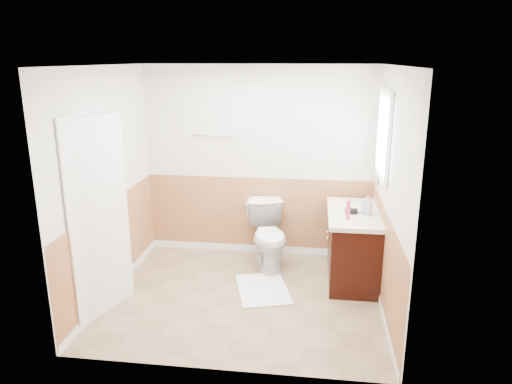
# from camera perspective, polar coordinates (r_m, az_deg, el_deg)

# --- Properties ---
(floor) EXTENTS (3.00, 3.00, 0.00)m
(floor) POSITION_cam_1_polar(r_m,az_deg,el_deg) (5.41, -1.42, -12.49)
(floor) COLOR #8C7051
(floor) RESTS_ON ground
(ceiling) EXTENTS (3.00, 3.00, 0.00)m
(ceiling) POSITION_cam_1_polar(r_m,az_deg,el_deg) (4.76, -1.64, 15.02)
(ceiling) COLOR white
(ceiling) RESTS_ON floor
(wall_back) EXTENTS (3.00, 0.00, 3.00)m
(wall_back) POSITION_cam_1_polar(r_m,az_deg,el_deg) (6.19, 0.33, 3.56)
(wall_back) COLOR silver
(wall_back) RESTS_ON floor
(wall_front) EXTENTS (3.00, 0.00, 3.00)m
(wall_front) POSITION_cam_1_polar(r_m,az_deg,el_deg) (3.72, -4.61, -4.94)
(wall_front) COLOR silver
(wall_front) RESTS_ON floor
(wall_left) EXTENTS (0.00, 3.00, 3.00)m
(wall_left) POSITION_cam_1_polar(r_m,az_deg,el_deg) (5.37, -17.53, 0.90)
(wall_left) COLOR silver
(wall_left) RESTS_ON floor
(wall_right) EXTENTS (0.00, 3.00, 3.00)m
(wall_right) POSITION_cam_1_polar(r_m,az_deg,el_deg) (4.94, 15.92, -0.24)
(wall_right) COLOR silver
(wall_right) RESTS_ON floor
(wainscot_back) EXTENTS (3.00, 0.00, 3.00)m
(wainscot_back) POSITION_cam_1_polar(r_m,az_deg,el_deg) (6.38, 0.31, -3.06)
(wainscot_back) COLOR #B17746
(wainscot_back) RESTS_ON floor
(wainscot_front) EXTENTS (3.00, 0.00, 3.00)m
(wainscot_front) POSITION_cam_1_polar(r_m,az_deg,el_deg) (4.06, -4.34, -14.82)
(wainscot_front) COLOR #B17746
(wainscot_front) RESTS_ON floor
(wainscot_left) EXTENTS (0.00, 2.60, 2.60)m
(wainscot_left) POSITION_cam_1_polar(r_m,az_deg,el_deg) (5.60, -16.78, -6.53)
(wainscot_left) COLOR #B17746
(wainscot_left) RESTS_ON floor
(wainscot_right) EXTENTS (0.00, 2.60, 2.60)m
(wainscot_right) POSITION_cam_1_polar(r_m,az_deg,el_deg) (5.19, 15.16, -8.21)
(wainscot_right) COLOR #B17746
(wainscot_right) RESTS_ON floor
(toilet) EXTENTS (0.66, 0.90, 0.82)m
(toilet) POSITION_cam_1_polar(r_m,az_deg,el_deg) (5.98, 1.56, -5.30)
(toilet) COLOR white
(toilet) RESTS_ON floor
(bath_mat) EXTENTS (0.75, 0.92, 0.02)m
(bath_mat) POSITION_cam_1_polar(r_m,az_deg,el_deg) (5.54, 0.80, -11.65)
(bath_mat) COLOR white
(bath_mat) RESTS_ON floor
(vanity_cabinet) EXTENTS (0.55, 1.10, 0.80)m
(vanity_cabinet) POSITION_cam_1_polar(r_m,az_deg,el_deg) (5.76, 11.60, -6.61)
(vanity_cabinet) COLOR black
(vanity_cabinet) RESTS_ON floor
(vanity_knob_left) EXTENTS (0.03, 0.03, 0.03)m
(vanity_knob_left) POSITION_cam_1_polar(r_m,az_deg,el_deg) (5.59, 8.67, -5.49)
(vanity_knob_left) COLOR white
(vanity_knob_left) RESTS_ON vanity_cabinet
(vanity_knob_right) EXTENTS (0.03, 0.03, 0.03)m
(vanity_knob_right) POSITION_cam_1_polar(r_m,az_deg,el_deg) (5.78, 8.64, -4.78)
(vanity_knob_right) COLOR silver
(vanity_knob_right) RESTS_ON vanity_cabinet
(countertop) EXTENTS (0.60, 1.15, 0.05)m
(countertop) POSITION_cam_1_polar(r_m,az_deg,el_deg) (5.61, 11.74, -2.59)
(countertop) COLOR silver
(countertop) RESTS_ON vanity_cabinet
(sink_basin) EXTENTS (0.36, 0.36, 0.02)m
(sink_basin) POSITION_cam_1_polar(r_m,az_deg,el_deg) (5.74, 11.75, -1.80)
(sink_basin) COLOR silver
(sink_basin) RESTS_ON countertop
(faucet) EXTENTS (0.02, 0.02, 0.14)m
(faucet) POSITION_cam_1_polar(r_m,az_deg,el_deg) (5.74, 13.58, -1.28)
(faucet) COLOR silver
(faucet) RESTS_ON countertop
(lotion_bottle) EXTENTS (0.05, 0.05, 0.22)m
(lotion_bottle) POSITION_cam_1_polar(r_m,az_deg,el_deg) (5.30, 11.05, -2.12)
(lotion_bottle) COLOR #D4375A
(lotion_bottle) RESTS_ON countertop
(soap_dispenser) EXTENTS (0.12, 0.12, 0.21)m
(soap_dispenser) POSITION_cam_1_polar(r_m,az_deg,el_deg) (5.52, 13.21, -1.57)
(soap_dispenser) COLOR #9AA5AE
(soap_dispenser) RESTS_ON countertop
(hair_dryer_body) EXTENTS (0.14, 0.07, 0.07)m
(hair_dryer_body) POSITION_cam_1_polar(r_m,az_deg,el_deg) (5.52, 11.41, -2.24)
(hair_dryer_body) COLOR black
(hair_dryer_body) RESTS_ON countertop
(hair_dryer_handle) EXTENTS (0.03, 0.03, 0.07)m
(hair_dryer_handle) POSITION_cam_1_polar(r_m,az_deg,el_deg) (5.50, 11.10, -2.61)
(hair_dryer_handle) COLOR black
(hair_dryer_handle) RESTS_ON countertop
(mirror_panel) EXTENTS (0.02, 0.35, 0.90)m
(mirror_panel) POSITION_cam_1_polar(r_m,az_deg,el_deg) (5.94, 14.44, 5.48)
(mirror_panel) COLOR silver
(mirror_panel) RESTS_ON wall_right
(window_frame) EXTENTS (0.04, 0.80, 1.00)m
(window_frame) POSITION_cam_1_polar(r_m,az_deg,el_deg) (5.40, 15.14, 6.60)
(window_frame) COLOR white
(window_frame) RESTS_ON wall_right
(window_glass) EXTENTS (0.01, 0.70, 0.90)m
(window_glass) POSITION_cam_1_polar(r_m,az_deg,el_deg) (5.41, 15.31, 6.59)
(window_glass) COLOR white
(window_glass) RESTS_ON wall_right
(door) EXTENTS (0.29, 0.78, 2.04)m
(door) POSITION_cam_1_polar(r_m,az_deg,el_deg) (5.01, -18.39, -3.00)
(door) COLOR white
(door) RESTS_ON wall_left
(door_frame) EXTENTS (0.02, 0.92, 2.10)m
(door_frame) POSITION_cam_1_polar(r_m,az_deg,el_deg) (5.04, -19.18, -2.84)
(door_frame) COLOR white
(door_frame) RESTS_ON wall_left
(door_knob) EXTENTS (0.06, 0.06, 0.06)m
(door_knob) POSITION_cam_1_polar(r_m,az_deg,el_deg) (5.29, -16.22, -2.62)
(door_knob) COLOR silver
(door_knob) RESTS_ON door
(towel_bar) EXTENTS (0.62, 0.02, 0.02)m
(towel_bar) POSITION_cam_1_polar(r_m,az_deg,el_deg) (6.17, -4.84, 6.77)
(towel_bar) COLOR silver
(towel_bar) RESTS_ON wall_back
(tp_holder_bar) EXTENTS (0.14, 0.02, 0.02)m
(tp_holder_bar) POSITION_cam_1_polar(r_m,az_deg,el_deg) (6.28, -0.66, -1.47)
(tp_holder_bar) COLOR silver
(tp_holder_bar) RESTS_ON wall_back
(tp_roll) EXTENTS (0.10, 0.11, 0.11)m
(tp_roll) POSITION_cam_1_polar(r_m,az_deg,el_deg) (6.28, -0.66, -1.47)
(tp_roll) COLOR white
(tp_roll) RESTS_ON tp_holder_bar
(tp_sheet) EXTENTS (0.10, 0.01, 0.16)m
(tp_sheet) POSITION_cam_1_polar(r_m,az_deg,el_deg) (6.31, -0.66, -2.42)
(tp_sheet) COLOR white
(tp_sheet) RESTS_ON tp_roll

